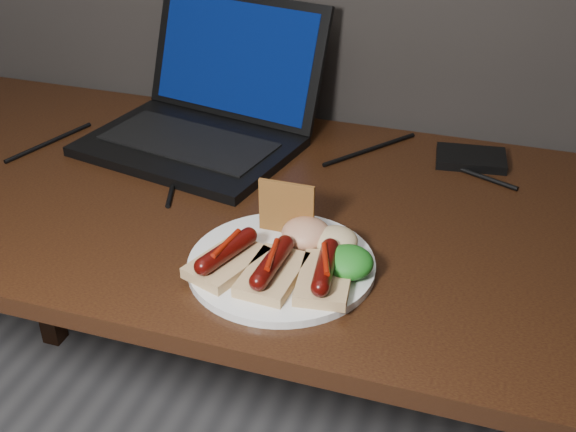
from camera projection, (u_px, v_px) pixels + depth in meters
The scene contains 12 objects.
desk at pixel (215, 237), 1.26m from camera, with size 1.40×0.70×0.75m.
laptop at pixel (206, 113), 1.37m from camera, with size 0.44×0.42×0.25m.
hard_drive at pixel (471, 158), 1.31m from camera, with size 0.12×0.08×0.02m, color black.
desk_cables at pixel (254, 159), 1.31m from camera, with size 0.89×0.40×0.01m.
plate at pixel (281, 265), 1.03m from camera, with size 0.27×0.27×0.01m, color white.
bread_sausage_left at pixel (227, 258), 1.00m from camera, with size 0.10×0.13×0.04m.
bread_sausage_center at pixel (272, 269), 0.98m from camera, with size 0.08×0.12×0.04m.
bread_sausage_right at pixel (325, 273), 0.97m from camera, with size 0.08×0.12×0.04m.
crispbread at pixel (286, 208), 1.07m from camera, with size 0.09×0.01×0.09m, color #A3652C.
salad_greens at pixel (348, 262), 0.99m from camera, with size 0.07×0.07×0.04m, color #125D14.
salsa_mound at pixel (306, 233), 1.05m from camera, with size 0.07×0.07×0.04m, color maroon.
coleslaw_mound at pixel (336, 241), 1.04m from camera, with size 0.06×0.06×0.04m, color beige.
Camera 1 is at (0.45, 0.42, 1.35)m, focal length 45.00 mm.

